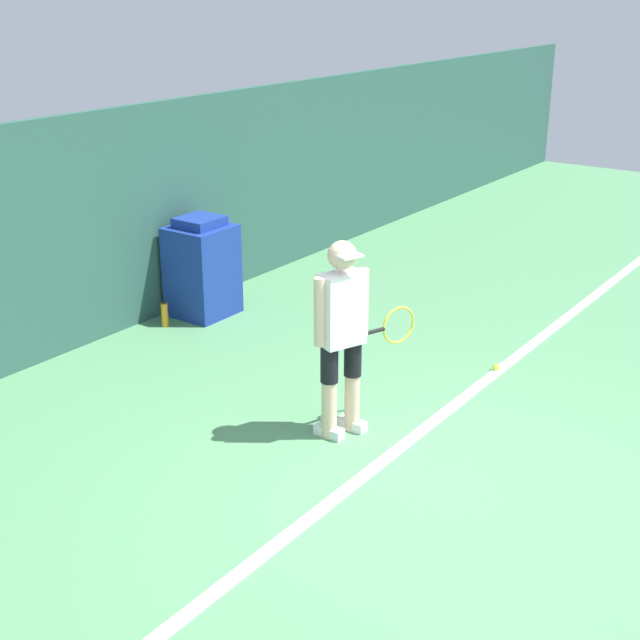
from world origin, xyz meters
TOP-DOWN VIEW (x-y plane):
  - ground_plane at (0.00, 0.00)m, footprint 24.00×24.00m
  - back_wall at (0.00, 4.19)m, footprint 24.00×0.10m
  - court_baseline at (0.00, 0.56)m, footprint 21.60×0.10m
  - tennis_player at (0.32, 1.07)m, footprint 0.90×0.42m
  - tennis_ball at (2.12, 0.58)m, footprint 0.07×0.07m
  - covered_chair at (1.69, 3.79)m, footprint 0.62×0.59m
  - water_bottle at (1.17, 3.86)m, footprint 0.07×0.07m

SIDE VIEW (x-z plane):
  - ground_plane at x=0.00m, z-range 0.00..0.00m
  - court_baseline at x=0.00m, z-range 0.00..0.01m
  - tennis_ball at x=2.12m, z-range 0.00..0.07m
  - water_bottle at x=1.17m, z-range -0.01..0.27m
  - covered_chair at x=1.69m, z-range -0.02..1.04m
  - tennis_player at x=0.32m, z-range 0.08..1.66m
  - back_wall at x=0.00m, z-range 0.00..2.23m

